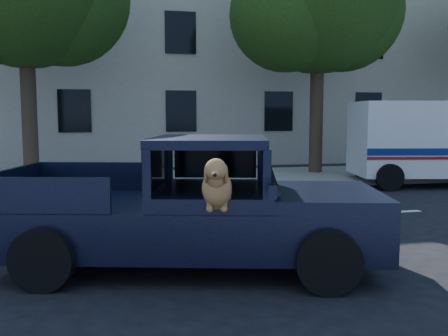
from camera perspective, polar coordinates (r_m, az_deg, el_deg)
The scene contains 7 objects.
ground at distance 6.54m, azimuth 2.36°, elevation -12.29°, with size 120.00×120.00×0.00m, color black.
far_sidewalk at distance 15.41m, azimuth -6.43°, elevation -1.34°, with size 60.00×4.00×0.15m, color gray.
lane_stripes at distance 10.27m, azimuth 8.33°, elevation -5.51°, with size 21.60×0.14×0.01m, color silver, non-canonical shape.
street_tree_mid at distance 17.35m, azimuth 10.82°, elevation 18.15°, with size 6.00×5.20×8.60m.
building_main at distance 23.09m, azimuth -0.95°, elevation 12.17°, with size 26.00×6.00×9.00m, color beige.
pickup_truck at distance 6.76m, azimuth -4.34°, elevation -6.42°, with size 5.26×3.14×1.77m.
mail_truck at distance 15.69m, azimuth 22.26°, elevation 2.01°, with size 4.75×2.95×2.44m.
Camera 1 is at (-1.60, -6.00, 2.06)m, focal length 40.00 mm.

